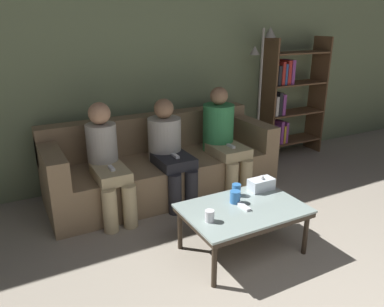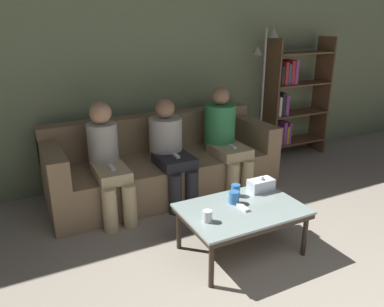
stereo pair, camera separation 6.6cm
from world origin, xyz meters
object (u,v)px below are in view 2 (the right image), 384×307
Objects in this scene: coffee_table at (242,212)px; standing_lamp at (264,85)px; couch at (163,165)px; seated_person_mid_right at (224,136)px; cup_far_center at (234,197)px; tissue_box at (261,185)px; seated_person_mid_left at (170,148)px; cup_near_left at (207,216)px; game_remote at (242,207)px; seated_person_left_end at (107,159)px; bookshelf at (290,100)px; cup_near_right at (236,190)px.

standing_lamp is at bearing 49.19° from coffee_table.
seated_person_mid_right is (0.65, -0.20, 0.29)m from couch.
standing_lamp is at bearing 46.97° from cup_far_center.
couch is 1.27m from cup_far_center.
couch is 0.74m from seated_person_mid_right.
seated_person_mid_right reaches higher than cup_far_center.
seated_person_mid_left is (-0.43, 0.95, 0.11)m from tissue_box.
game_remote is (0.34, 0.06, -0.03)m from cup_near_left.
seated_person_left_end is at bearing -178.66° from seated_person_mid_right.
standing_lamp is (1.63, 1.55, 0.61)m from cup_near_left.
bookshelf is 2.02m from seated_person_mid_left.
cup_far_center reaches higher than coffee_table.
couch reaches higher than game_remote.
seated_person_mid_right is at bearing 1.34° from seated_person_left_end.
seated_person_left_end is 1.29m from seated_person_mid_right.
seated_person_mid_left is at bearing -166.02° from standing_lamp.
seated_person_mid_right is at bearing 63.78° from cup_near_right.
couch is at bearing 110.50° from tissue_box.
cup_near_left is 0.88× the size of cup_near_right.
standing_lamp reaches higher than tissue_box.
tissue_box is at bearing -2.48° from cup_near_right.
game_remote is 0.14× the size of seated_person_left_end.
seated_person_mid_right is (-1.31, -0.48, -0.19)m from bookshelf.
seated_person_mid_right reaches higher than cup_near_left.
game_remote is 2.49m from bookshelf.
standing_lamp is (-0.55, -0.14, 0.27)m from bookshelf.
cup_near_left is at bearing -70.69° from seated_person_left_end.
standing_lamp is 1.52m from seated_person_mid_left.
cup_far_center is at bearing -128.55° from cup_near_right.
couch is at bearing 94.43° from cup_far_center.
cup_near_left is 2.78m from bookshelf.
game_remote is 1.28m from seated_person_mid_right.
cup_near_right is 2.30m from bookshelf.
couch is 1.59m from standing_lamp.
seated_person_left_end is 0.65m from seated_person_mid_left.
cup_near_right is 1.87m from standing_lamp.
standing_lamp reaches higher than cup_near_right.
seated_person_mid_left is at bearing 95.31° from cup_far_center.
cup_far_center is at bearing 25.63° from cup_near_left.
seated_person_mid_right reaches higher than seated_person_left_end.
couch reaches higher than cup_far_center.
tissue_box is at bearing -40.56° from seated_person_left_end.
cup_near_right is 0.14m from cup_far_center.
tissue_box is 0.13× the size of standing_lamp.
cup_near_right is at bearing -133.38° from standing_lamp.
couch is at bearing 99.03° from cup_near_right.
seated_person_left_end is at bearing -177.78° from seated_person_mid_left.
tissue_box is 0.21× the size of seated_person_left_end.
couch is 16.00× the size of game_remote.
tissue_box is 0.38m from game_remote.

